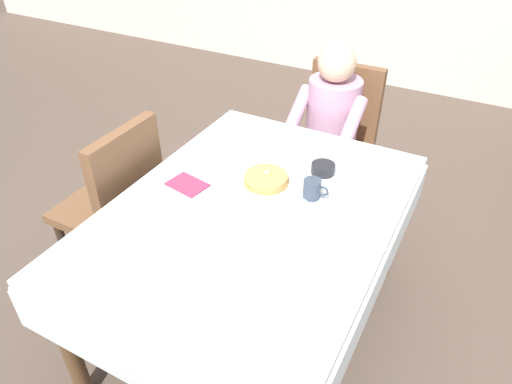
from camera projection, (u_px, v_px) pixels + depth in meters
ground_plane at (253, 325)px, 2.36m from camera, size 14.00×14.00×0.00m
dining_table_main at (253, 226)px, 1.98m from camera, size 1.12×1.52×0.74m
chair_diner at (337, 132)px, 2.91m from camera, size 0.44×0.45×0.93m
diner_person at (330, 122)px, 2.71m from camera, size 0.40×0.43×1.12m
chair_left_side at (117, 198)px, 2.35m from camera, size 0.45×0.44×0.93m
plate_breakfast at (267, 185)px, 2.06m from camera, size 0.28×0.28×0.02m
breakfast_stack at (266, 179)px, 2.04m from camera, size 0.20×0.21×0.06m
cup_coffee at (312, 189)px, 1.97m from camera, size 0.11×0.08×0.08m
bowl_butter at (323, 169)px, 2.14m from camera, size 0.11×0.11×0.04m
syrup_pitcher at (231, 157)px, 2.19m from camera, size 0.08×0.08×0.07m
fork_left_of_plate at (227, 177)px, 2.12m from camera, size 0.02×0.18×0.00m
knife_right_of_plate at (305, 201)px, 1.97m from camera, size 0.02×0.20×0.00m
spoon_near_edge at (220, 232)px, 1.81m from camera, size 0.15×0.03×0.00m
napkin_folded at (187, 185)px, 2.07m from camera, size 0.19×0.15×0.01m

